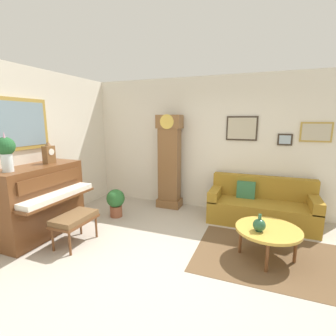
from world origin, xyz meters
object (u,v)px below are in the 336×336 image
coffee_table (268,230)px  couch (261,206)px  flower_vase (6,150)px  mantel_clock (49,153)px  grandfather_clock (169,164)px  potted_plant (116,201)px  green_jug (259,225)px  piano_bench (75,219)px  piano (40,200)px

coffee_table → couch: bearing=94.7°
flower_vase → mantel_clock: bearing=90.0°
couch → mantel_clock: mantel_clock is taller
grandfather_clock → coffee_table: 2.56m
grandfather_clock → flower_vase: grandfather_clock is taller
grandfather_clock → potted_plant: bearing=-130.6°
grandfather_clock → couch: size_ratio=1.07×
grandfather_clock → green_jug: grandfather_clock is taller
potted_plant → grandfather_clock: bearing=49.4°
piano_bench → flower_vase: bearing=-151.7°
couch → potted_plant: (-2.72, -0.77, 0.01)m
grandfather_clock → mantel_clock: (-1.53, -1.78, 0.39)m
piano_bench → green_jug: size_ratio=2.92×
grandfather_clock → green_jug: size_ratio=8.46×
coffee_table → mantel_clock: size_ratio=2.32×
grandfather_clock → couch: grandfather_clock is taller
coffee_table → potted_plant: potted_plant is taller
green_jug → couch: bearing=89.5°
mantel_clock → flower_vase: flower_vase is taller
flower_vase → green_jug: bearing=15.2°
piano → coffee_table: (3.55, 0.59, -0.19)m
piano_bench → potted_plant: bearing=91.5°
coffee_table → mantel_clock: mantel_clock is taller
grandfather_clock → piano: bearing=-126.7°
piano → potted_plant: bearing=56.8°
coffee_table → piano_bench: bearing=-166.7°
piano → flower_vase: 1.02m
piano → grandfather_clock: size_ratio=0.71×
grandfather_clock → couch: (1.92, -0.16, -0.65)m
coffee_table → potted_plant: size_ratio=1.57×
grandfather_clock → couch: 2.03m
coffee_table → flower_vase: flower_vase is taller
piano_bench → coffee_table: piano_bench is taller
piano → couch: bearing=28.7°
piano_bench → couch: bearing=36.1°
piano_bench → grandfather_clock: bearing=70.1°
mantel_clock → potted_plant: size_ratio=0.68×
piano → green_jug: piano is taller
mantel_clock → potted_plant: (0.73, 0.85, -1.03)m
coffee_table → green_jug: bearing=-131.5°
piano_bench → mantel_clock: mantel_clock is taller
flower_vase → green_jug: flower_vase is taller
piano_bench → flower_vase: 1.39m
couch → potted_plant: size_ratio=3.39×
grandfather_clock → green_jug: 2.52m
coffee_table → green_jug: size_ratio=3.67×
coffee_table → grandfather_clock: bearing=144.3°
piano → mantel_clock: bearing=89.6°
potted_plant → piano_bench: bearing=-88.5°
couch → green_jug: 1.45m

